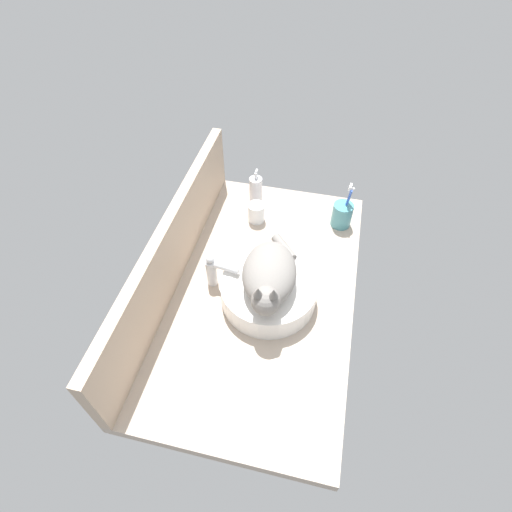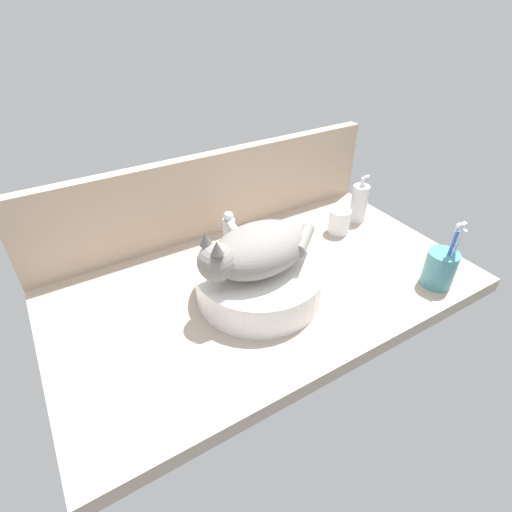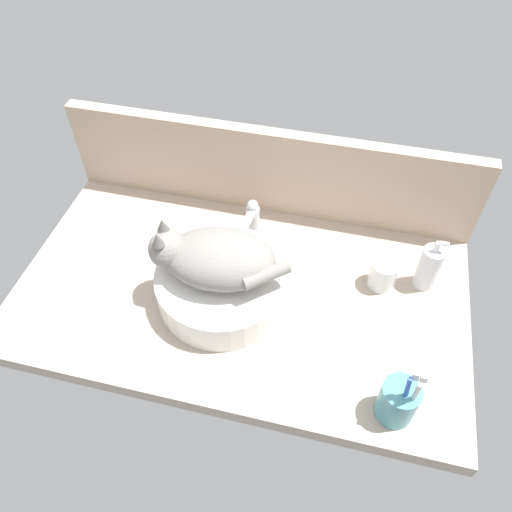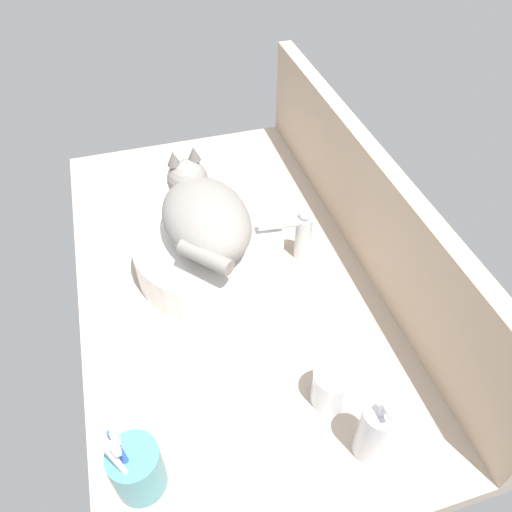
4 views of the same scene
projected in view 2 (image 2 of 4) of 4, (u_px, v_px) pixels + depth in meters
ground_plane at (264, 288)px, 107.37cm from camera, size 110.29×63.97×4.00cm
backsplash_panel at (211, 195)px, 119.86cm from camera, size 110.29×3.60×25.47cm
sink_basin at (259, 281)px, 99.78cm from camera, size 31.67×31.67×8.45cm
cat at (255, 250)px, 93.26cm from camera, size 32.39×19.74×14.00cm
faucet at (231, 233)px, 112.34cm from camera, size 4.07×11.86×13.60cm
soap_dispenser at (359, 203)px, 129.15cm from camera, size 5.26×5.26×15.56cm
toothbrush_cup at (440, 268)px, 102.63cm from camera, size 7.82×7.82×18.69cm
water_glass at (339, 223)px, 124.69cm from camera, size 6.63×6.63×7.74cm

